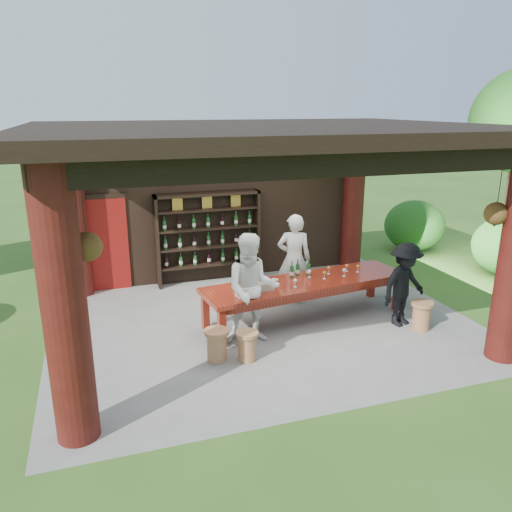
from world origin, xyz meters
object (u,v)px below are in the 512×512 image
object	(u,v)px
stool_near_right	(421,315)
guest_man	(404,285)
tasting_table	(306,286)
stool_near_left	(247,345)
guest_woman	(252,289)
napkin_basket	(266,286)
host	(294,259)
wine_shelf	(209,238)
stool_far_left	(217,344)

from	to	relation	value
stool_near_right	guest_man	bearing A→B (deg)	126.53
tasting_table	stool_near_left	bearing A→B (deg)	-142.01
guest_woman	napkin_basket	world-z (taller)	guest_woman
tasting_table	host	bearing A→B (deg)	82.81
host	guest_woman	distance (m)	1.91
wine_shelf	stool_far_left	world-z (taller)	wine_shelf
stool_near_left	stool_far_left	distance (m)	0.47
tasting_table	guest_woman	distance (m)	1.35
stool_near_left	stool_near_right	bearing A→B (deg)	1.93
stool_near_left	host	distance (m)	2.64
host	napkin_basket	world-z (taller)	host
stool_near_right	guest_woman	bearing A→B (deg)	170.30
napkin_basket	stool_far_left	bearing A→B (deg)	-143.30
stool_near_right	guest_man	xyz separation A→B (m)	(-0.21, 0.28, 0.49)
guest_woman	napkin_basket	distance (m)	0.49
stool_near_left	host	world-z (taller)	host
stool_near_left	stool_near_right	xyz separation A→B (m)	(3.24, 0.11, 0.02)
guest_woman	wine_shelf	bearing A→B (deg)	102.24
tasting_table	napkin_basket	world-z (taller)	napkin_basket
host	tasting_table	bearing A→B (deg)	103.44
stool_far_left	stool_near_left	bearing A→B (deg)	-16.75
stool_near_right	napkin_basket	xyz separation A→B (m)	(-2.61, 0.83, 0.55)
wine_shelf	guest_woman	world-z (taller)	wine_shelf
tasting_table	guest_woman	bearing A→B (deg)	-155.78
stool_near_right	host	distance (m)	2.59
stool_far_left	guest_man	xyz separation A→B (m)	(3.48, 0.26, 0.49)
guest_man	stool_far_left	bearing A→B (deg)	166.92
stool_near_right	guest_woman	xyz separation A→B (m)	(-2.96, 0.51, 0.65)
stool_far_left	host	distance (m)	2.84
tasting_table	guest_woman	xyz separation A→B (m)	(-1.20, -0.54, 0.29)
wine_shelf	stool_near_right	distance (m)	4.73
wine_shelf	guest_man	xyz separation A→B (m)	(2.77, -3.31, -0.25)
wine_shelf	guest_woman	xyz separation A→B (m)	(0.02, -3.08, -0.09)
tasting_table	guest_woman	world-z (taller)	guest_woman
stool_near_right	stool_far_left	size ratio (longest dim) A/B	1.01
stool_far_left	guest_man	size ratio (longest dim) A/B	0.33
tasting_table	stool_near_right	xyz separation A→B (m)	(1.76, -1.05, -0.37)
wine_shelf	stool_near_left	xyz separation A→B (m)	(-0.26, -3.70, -0.77)
stool_near_right	host	xyz separation A→B (m)	(-1.65, 1.90, 0.63)
guest_woman	napkin_basket	size ratio (longest dim) A/B	7.13
guest_woman	stool_near_left	bearing A→B (deg)	-102.47
wine_shelf	stool_near_right	xyz separation A→B (m)	(2.98, -3.59, -0.74)
host	guest_woman	size ratio (longest dim) A/B	0.97
guest_woman	host	bearing A→B (deg)	58.58
wine_shelf	host	xyz separation A→B (m)	(1.33, -1.69, -0.11)
guest_man	napkin_basket	world-z (taller)	guest_man
stool_near_left	guest_man	world-z (taller)	guest_man
guest_man	host	bearing A→B (deg)	114.54
stool_far_left	guest_woman	size ratio (longest dim) A/B	0.27
wine_shelf	tasting_table	xyz separation A→B (m)	(1.22, -2.54, -0.37)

